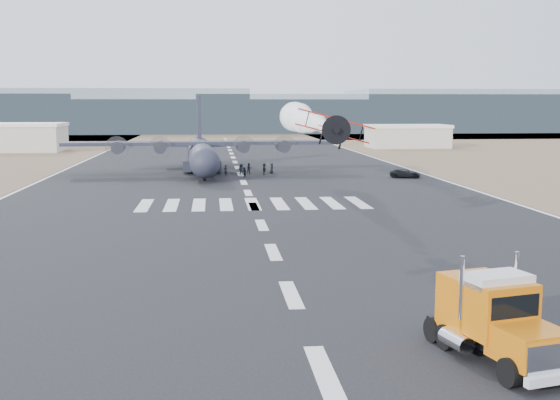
{
  "coord_description": "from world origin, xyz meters",
  "views": [
    {
      "loc": [
        -4.55,
        -27.75,
        11.06
      ],
      "look_at": [
        0.5,
        23.77,
        4.0
      ],
      "focal_mm": 45.0,
      "sensor_mm": 36.0,
      "label": 1
    }
  ],
  "objects": [
    {
      "name": "scrub_far",
      "position": [
        0.0,
        230.0,
        0.0
      ],
      "size": [
        500.0,
        80.0,
        0.0
      ],
      "primitive_type": "cube",
      "color": "brown",
      "rests_on": "ground"
    },
    {
      "name": "crew_f",
      "position": [
        3.8,
        83.04,
        0.91
      ],
      "size": [
        0.65,
        1.72,
        1.82
      ],
      "primitive_type": "imported",
      "rotation": [
        0.0,
        0.0,
        1.63
      ],
      "color": "black",
      "rests_on": "ground"
    },
    {
      "name": "semi_truck",
      "position": [
        7.58,
        0.64,
        1.9
      ],
      "size": [
        4.48,
        8.82,
        3.87
      ],
      "rotation": [
        0.0,
        0.0,
        0.24
      ],
      "color": "black",
      "rests_on": "ground"
    },
    {
      "name": "crew_c",
      "position": [
        0.12,
        81.85,
        0.95
      ],
      "size": [
        1.29,
        0.75,
        1.89
      ],
      "primitive_type": "imported",
      "rotation": [
        0.0,
        0.0,
        3.29
      ],
      "color": "black",
      "rests_on": "ground"
    },
    {
      "name": "ridge_seg_c",
      "position": [
        -65.0,
        260.0,
        8.5
      ],
      "size": [
        150.0,
        50.0,
        17.0
      ],
      "primitive_type": "cube",
      "color": "slate",
      "rests_on": "ground"
    },
    {
      "name": "crew_b",
      "position": [
        0.45,
        79.1,
        0.78
      ],
      "size": [
        0.83,
        0.89,
        1.57
      ],
      "primitive_type": "imported",
      "rotation": [
        0.0,
        0.0,
        5.35
      ],
      "color": "black",
      "rests_on": "ground"
    },
    {
      "name": "crew_h",
      "position": [
        1.46,
        84.18,
        0.87
      ],
      "size": [
        0.91,
        0.64,
        1.75
      ],
      "primitive_type": "imported",
      "rotation": [
        0.0,
        0.0,
        0.14
      ],
      "color": "black",
      "rests_on": "ground"
    },
    {
      "name": "hangar_left",
      "position": [
        -52.0,
        145.0,
        3.41
      ],
      "size": [
        24.5,
        14.5,
        6.7
      ],
      "color": "#ADAA9A",
      "rests_on": "ground"
    },
    {
      "name": "transport_aircraft",
      "position": [
        -6.16,
        87.89,
        3.27
      ],
      "size": [
        43.85,
        36.11,
        12.67
      ],
      "rotation": [
        0.0,
        0.0,
        0.04
      ],
      "color": "#1D1F2C",
      "rests_on": "ground"
    },
    {
      "name": "ground",
      "position": [
        0.0,
        0.0,
        0.0
      ],
      "size": [
        500.0,
        500.0,
        0.0
      ],
      "primitive_type": "plane",
      "color": "black",
      "rests_on": "ground"
    },
    {
      "name": "crew_e",
      "position": [
        5.12,
        84.75,
        0.85
      ],
      "size": [
        0.71,
        0.94,
        1.71
      ],
      "primitive_type": "imported",
      "rotation": [
        0.0,
        0.0,
        1.32
      ],
      "color": "black",
      "rests_on": "ground"
    },
    {
      "name": "crew_d",
      "position": [
        0.05,
        84.23,
        0.82
      ],
      "size": [
        0.87,
        1.08,
        1.64
      ],
      "primitive_type": "imported",
      "rotation": [
        0.0,
        0.0,
        5.18
      ],
      "color": "black",
      "rests_on": "ground"
    },
    {
      "name": "hangar_right",
      "position": [
        46.0,
        150.0,
        3.01
      ],
      "size": [
        20.5,
        12.5,
        5.9
      ],
      "color": "#ADAA9A",
      "rests_on": "ground"
    },
    {
      "name": "ridge_seg_d",
      "position": [
        0.0,
        260.0,
        6.5
      ],
      "size": [
        150.0,
        50.0,
        13.0
      ],
      "primitive_type": "cube",
      "color": "slate",
      "rests_on": "ground"
    },
    {
      "name": "ridge_seg_e",
      "position": [
        65.0,
        260.0,
        7.5
      ],
      "size": [
        150.0,
        50.0,
        15.0
      ],
      "primitive_type": "cube",
      "color": "slate",
      "rests_on": "ground"
    },
    {
      "name": "ridge_seg_f",
      "position": [
        130.0,
        260.0,
        8.5
      ],
      "size": [
        150.0,
        50.0,
        17.0
      ],
      "primitive_type": "cube",
      "color": "slate",
      "rests_on": "ground"
    },
    {
      "name": "crew_a",
      "position": [
        -5.77,
        83.59,
        0.86
      ],
      "size": [
        0.64,
        0.73,
        1.72
      ],
      "primitive_type": "imported",
      "rotation": [
        0.0,
        0.0,
        4.49
      ],
      "color": "black",
      "rests_on": "ground"
    },
    {
      "name": "smoke_trail",
      "position": [
        7.11,
        65.0,
        9.36
      ],
      "size": [
        4.21,
        41.32,
        4.21
      ],
      "rotation": [
        0.0,
        0.0,
        -0.04
      ],
      "color": "white"
    },
    {
      "name": "support_vehicle",
      "position": [
        24.81,
        76.16,
        0.65
      ],
      "size": [
        5.07,
        3.18,
        1.31
      ],
      "primitive_type": "imported",
      "rotation": [
        0.0,
        0.0,
        1.34
      ],
      "color": "black",
      "rests_on": "ground"
    },
    {
      "name": "crew_g",
      "position": [
        -2.37,
        81.6,
        0.87
      ],
      "size": [
        0.81,
        0.82,
        1.74
      ],
      "primitive_type": "imported",
      "rotation": [
        0.0,
        0.0,
        3.99
      ],
      "color": "black",
      "rests_on": "ground"
    },
    {
      "name": "runway_markings",
      "position": [
        0.0,
        60.0,
        0.01
      ],
      "size": [
        60.0,
        260.0,
        0.01
      ],
      "primitive_type": null,
      "color": "silver",
      "rests_on": "ground"
    },
    {
      "name": "aerobatic_biplane",
      "position": [
        5.85,
        31.59,
        9.05
      ],
      "size": [
        6.54,
        6.0,
        3.35
      ],
      "rotation": [
        0.0,
        0.25,
        -0.04
      ],
      "color": "#B4120C"
    }
  ]
}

